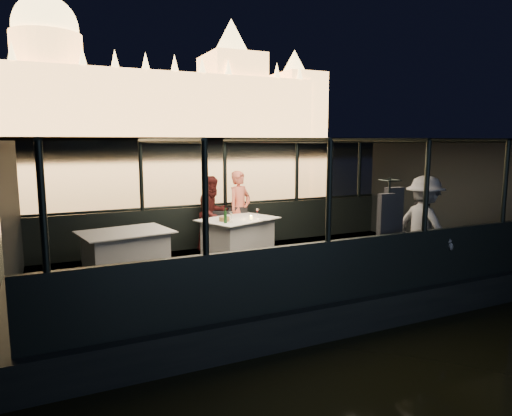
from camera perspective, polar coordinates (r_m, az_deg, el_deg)
name	(u,v)px	position (r m, az deg, el deg)	size (l,w,h in m)	color
river_water	(65,157)	(87.37, -22.73, 5.91)	(500.00, 500.00, 0.00)	black
boat_hull	(265,294)	(8.55, 1.15, -10.69)	(8.60, 4.40, 1.00)	black
boat_deck	(265,269)	(8.41, 1.16, -7.60)	(8.00, 4.00, 0.04)	black
gunwale_port	(225,225)	(10.09, -3.84, -2.17)	(8.00, 0.08, 0.90)	black
gunwale_starboard	(327,272)	(6.61, 8.89, -7.92)	(8.00, 0.08, 0.90)	black
cabin_glass_port	(225,173)	(9.94, -3.90, 4.36)	(8.00, 0.02, 1.40)	#99B2B2
cabin_glass_starboard	(329,192)	(6.39, 9.13, 2.03)	(8.00, 0.02, 1.40)	#99B2B2
cabin_roof_glass	(266,141)	(8.08, 1.21, 8.42)	(8.00, 4.00, 0.02)	#99B2B2
end_wall_fore	(14,222)	(7.36, -28.04, -1.56)	(0.02, 4.00, 2.30)	black
end_wall_aft	(432,194)	(10.54, 21.11, 1.59)	(0.02, 4.00, 2.30)	black
canopy_ribs	(265,205)	(8.16, 1.18, 0.32)	(8.00, 4.00, 2.30)	black
embankment	(51,145)	(217.29, -24.22, 7.18)	(400.00, 140.00, 6.00)	#423D33
parliament_building	(48,66)	(184.16, -24.57, 15.83)	(220.00, 32.00, 60.00)	#F2D18C
dining_table_central	(238,237)	(9.14, -2.25, -3.68)	(1.45, 1.05, 0.77)	white
dining_table_aft	(126,254)	(8.12, -15.93, -5.54)	(1.47, 1.06, 0.78)	silver
chair_port_left	(225,231)	(9.50, -3.92, -2.83)	(0.39, 0.39, 0.83)	black
chair_port_right	(241,229)	(9.64, -1.83, -2.65)	(0.41, 0.41, 0.88)	black
coat_stand	(388,230)	(7.51, 16.13, -2.65)	(0.48, 0.39, 1.73)	black
person_woman_coral	(240,213)	(9.86, -2.04, -0.63)	(0.60, 0.40, 1.66)	#DC6950
person_man_maroon	(213,215)	(9.64, -5.43, -0.87)	(0.75, 0.59, 1.57)	#3A1110
passenger_stripe	(424,226)	(8.31, 20.26, -2.15)	(1.11, 0.63, 1.72)	white
passenger_dark	(420,221)	(8.82, 19.85, -1.55)	(0.96, 0.40, 1.63)	black
wine_bottle	(225,215)	(8.57, -3.85, -0.90)	(0.06, 0.06, 0.28)	#153B17
bread_basket	(224,219)	(8.80, -3.99, -1.38)	(0.21, 0.21, 0.08)	olive
amber_candle	(251,217)	(8.98, -0.61, -1.16)	(0.05, 0.05, 0.07)	yellow
plate_near	(265,219)	(8.93, 1.16, -1.42)	(0.25, 0.25, 0.02)	silver
plate_far	(226,219)	(9.02, -3.77, -1.34)	(0.26, 0.26, 0.02)	silver
wine_glass_white	(231,217)	(8.64, -3.13, -1.19)	(0.07, 0.07, 0.20)	white
wine_glass_red	(257,213)	(9.18, 0.17, -0.60)	(0.06, 0.06, 0.17)	white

